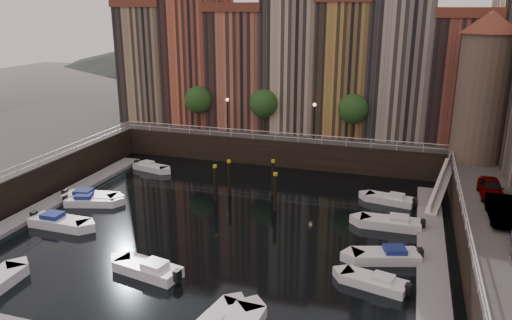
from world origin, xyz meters
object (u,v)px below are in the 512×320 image
(mooring_pilings, at_px, (248,183))
(car_b, at_px, (502,210))
(corner_tower, at_px, (483,85))
(car_a, at_px, (491,189))
(boat_left_1, at_px, (59,222))
(boat_left_2, at_px, (90,201))
(gangway, at_px, (442,183))

(mooring_pilings, distance_m, car_b, 20.95)
(corner_tower, relative_size, car_a, 3.34)
(boat_left_1, bearing_deg, car_a, 16.43)
(boat_left_2, height_order, car_a, car_a)
(mooring_pilings, bearing_deg, car_b, -15.48)
(gangway, bearing_deg, car_a, -60.36)
(gangway, xyz_separation_m, car_b, (3.30, -10.04, 1.85))
(gangway, bearing_deg, boat_left_2, -161.93)
(boat_left_2, distance_m, car_a, 33.60)
(corner_tower, bearing_deg, car_b, -88.42)
(boat_left_2, bearing_deg, car_b, -16.65)
(car_b, bearing_deg, gangway, 107.72)
(corner_tower, bearing_deg, mooring_pilings, -155.50)
(gangway, height_order, mooring_pilings, gangway)
(gangway, bearing_deg, boat_left_1, -153.87)
(boat_left_1, xyz_separation_m, car_b, (32.90, 4.48, 3.37))
(corner_tower, xyz_separation_m, car_a, (0.27, -10.06, -6.49))
(gangway, relative_size, mooring_pilings, 1.36)
(gangway, distance_m, boat_left_2, 31.60)
(car_b, bearing_deg, mooring_pilings, 164.03)
(gangway, distance_m, boat_left_1, 33.00)
(corner_tower, bearing_deg, gangway, -122.80)
(corner_tower, distance_m, mooring_pilings, 23.26)
(boat_left_1, bearing_deg, car_b, 8.90)
(car_a, relative_size, car_b, 0.89)
(corner_tower, distance_m, car_b, 15.90)
(boat_left_1, distance_m, car_b, 33.37)
(mooring_pilings, height_order, car_b, car_b)
(corner_tower, distance_m, boat_left_1, 38.91)
(car_b, bearing_deg, boat_left_1, -172.73)
(mooring_pilings, xyz_separation_m, boat_left_2, (-13.21, -5.31, -1.29))
(boat_left_2, relative_size, car_a, 1.16)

